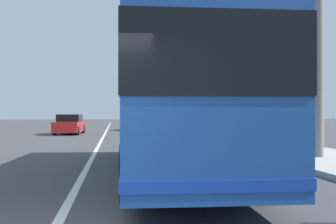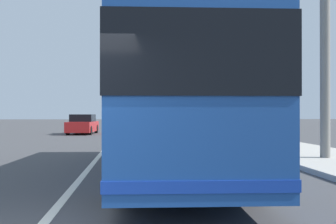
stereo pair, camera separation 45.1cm
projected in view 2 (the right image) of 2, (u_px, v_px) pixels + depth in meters
sidewalk_curb at (302, 153)px, 15.19m from camera, size 110.00×3.60×0.14m
lane_divider_line at (99, 156)px, 14.57m from camera, size 110.00×0.16×0.01m
coach_bus at (174, 101)px, 10.52m from camera, size 10.98×2.89×3.19m
car_side_street at (152, 122)px, 37.82m from camera, size 4.31×1.95×1.54m
car_ahead_same_lane at (83, 125)px, 30.72m from camera, size 4.71×2.01×1.47m
utility_pole at (325, 55)px, 12.87m from camera, size 0.31×0.31×6.73m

